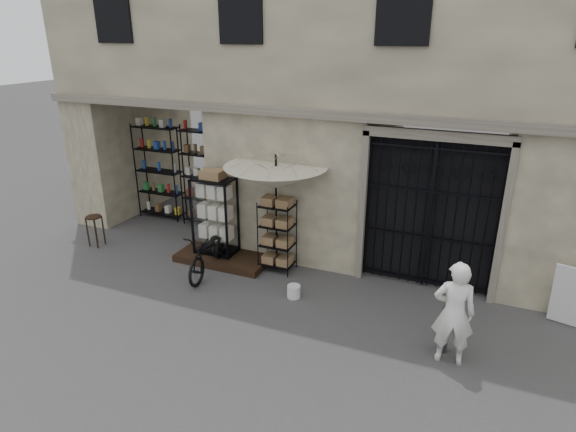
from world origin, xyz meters
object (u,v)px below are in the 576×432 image
at_px(white_bucket, 294,291).
at_px(shopkeeper, 447,360).
at_px(steel_bollard, 445,330).
at_px(market_umbrella, 276,171).
at_px(display_cabinet, 215,220).
at_px(wooden_stool, 95,230).
at_px(bicycle, 211,272).
at_px(easel_sign, 572,292).
at_px(wire_rack, 277,237).

height_order(white_bucket, shopkeeper, white_bucket).
distance_m(white_bucket, steel_bollard, 2.84).
bearing_deg(market_umbrella, display_cabinet, -176.03).
bearing_deg(display_cabinet, wooden_stool, -157.12).
relative_size(white_bucket, shopkeeper, 0.15).
xyz_separation_m(market_umbrella, bicycle, (-1.16, -0.74, -2.11)).
distance_m(steel_bollard, shopkeeper, 0.44).
xyz_separation_m(market_umbrella, white_bucket, (0.79, -0.99, -1.99)).
bearing_deg(easel_sign, shopkeeper, -119.71).
xyz_separation_m(wire_rack, market_umbrella, (-0.05, 0.07, 1.37)).
bearing_deg(wire_rack, market_umbrella, 119.06).
relative_size(display_cabinet, shopkeeper, 1.09).
bearing_deg(white_bucket, market_umbrella, 128.74).
bearing_deg(white_bucket, wooden_stool, 175.56).
bearing_deg(bicycle, white_bucket, -12.92).
distance_m(display_cabinet, wooden_stool, 3.02).
height_order(wire_rack, easel_sign, wire_rack).
bearing_deg(wire_rack, wooden_stool, -178.46).
height_order(wire_rack, shopkeeper, wire_rack).
bearing_deg(wire_rack, white_bucket, -56.11).
distance_m(white_bucket, bicycle, 1.97).
height_order(steel_bollard, easel_sign, easel_sign).
bearing_deg(wire_rack, bicycle, -156.22).
relative_size(market_umbrella, white_bucket, 11.77).
xyz_separation_m(wire_rack, wooden_stool, (-4.39, -0.52, -0.36)).
relative_size(wire_rack, white_bucket, 6.06).
height_order(wooden_stool, steel_bollard, steel_bollard).
bearing_deg(steel_bollard, display_cabinet, 163.04).
bearing_deg(easel_sign, display_cabinet, -164.85).
xyz_separation_m(display_cabinet, easel_sign, (6.81, 0.12, -0.30)).
height_order(display_cabinet, wooden_stool, display_cabinet).
relative_size(steel_bollard, easel_sign, 0.67).
relative_size(bicycle, steel_bollard, 2.31).
bearing_deg(easel_sign, bicycle, -159.22).
distance_m(market_umbrella, shopkeeper, 4.59).
bearing_deg(wire_rack, steel_bollard, -28.84).
distance_m(wire_rack, shopkeeper, 4.06).
bearing_deg(market_umbrella, wire_rack, -55.75).
bearing_deg(shopkeeper, display_cabinet, -25.60).
bearing_deg(wire_rack, easel_sign, -4.13).
bearing_deg(steel_bollard, market_umbrella, 155.66).
distance_m(bicycle, easel_sign, 6.64).
height_order(display_cabinet, white_bucket, display_cabinet).
height_order(bicycle, steel_bollard, bicycle).
bearing_deg(white_bucket, shopkeeper, -15.94).
xyz_separation_m(market_umbrella, easel_sign, (5.41, 0.03, -1.52)).
bearing_deg(wooden_stool, wire_rack, 6.73).
bearing_deg(display_cabinet, white_bucket, -8.79).
relative_size(wire_rack, bicycle, 0.85).
bearing_deg(bicycle, easel_sign, 0.98).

